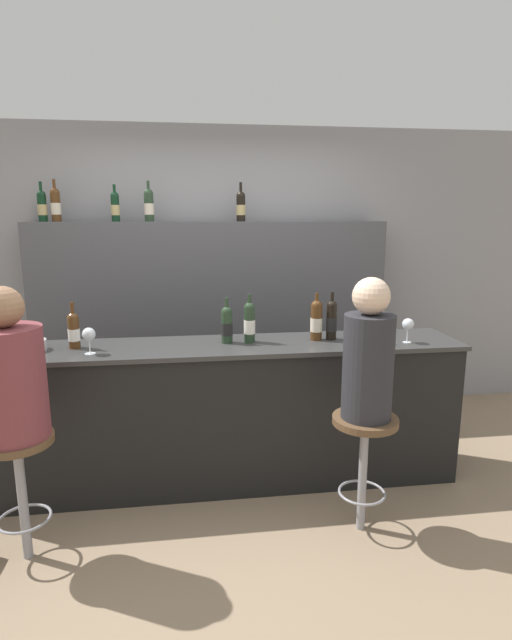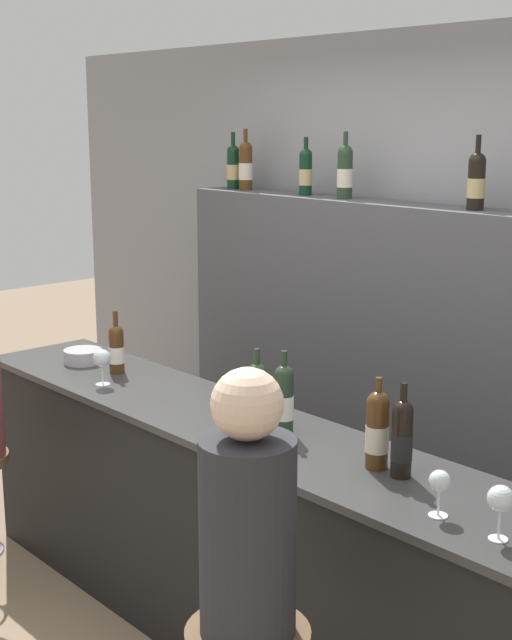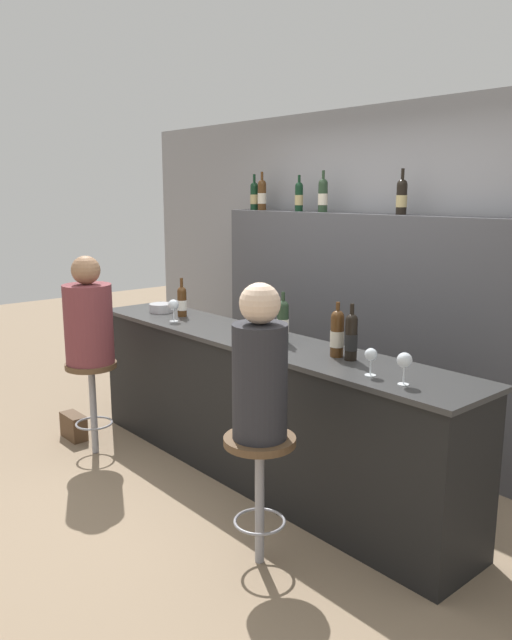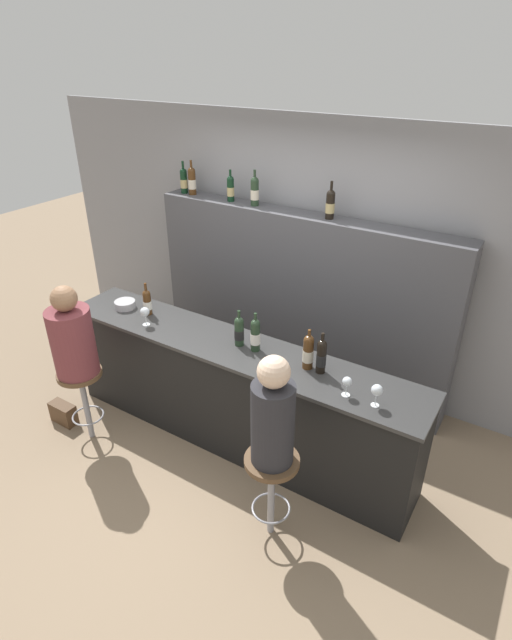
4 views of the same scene
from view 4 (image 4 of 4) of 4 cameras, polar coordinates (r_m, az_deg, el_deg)
The scene contains 23 objects.
ground_plane at distance 4.47m, azimuth -4.43°, elevation -15.21°, with size 16.00×16.00×0.00m, color #8C755B.
wall_back at distance 4.95m, azimuth 6.31°, elevation 7.34°, with size 6.40×0.05×2.60m.
bar_counter at distance 4.30m, azimuth -2.61°, elevation -8.46°, with size 3.25×0.56×0.99m.
back_bar_cabinet at distance 4.93m, azimuth 4.88°, elevation 2.08°, with size 3.05×0.28×1.77m.
wine_bottle_counter_0 at distance 4.53m, azimuth -12.33°, elevation 2.04°, with size 0.07×0.07×0.30m.
wine_bottle_counter_1 at distance 3.97m, azimuth -1.94°, elevation -1.25°, with size 0.08×0.08×0.31m.
wine_bottle_counter_2 at distance 3.89m, azimuth -0.08°, elevation -1.69°, with size 0.08×0.08×0.33m.
wine_bottle_counter_3 at distance 3.70m, azimuth 5.99°, elevation -3.61°, with size 0.08×0.08×0.33m.
wine_bottle_counter_4 at distance 3.66m, azimuth 7.48°, elevation -4.10°, with size 0.07×0.07×0.33m.
wine_bottle_backbar_0 at distance 5.31m, azimuth -8.25°, elevation 15.51°, with size 0.07×0.07×0.32m.
wine_bottle_backbar_1 at distance 5.24m, azimuth -7.33°, elevation 15.51°, with size 0.08×0.08×0.34m.
wine_bottle_backbar_2 at distance 4.96m, azimuth -2.92°, elevation 14.80°, with size 0.07×0.07×0.30m.
wine_bottle_backbar_3 at distance 4.81m, azimuth -0.15°, elevation 14.53°, with size 0.08×0.08×0.33m.
wine_bottle_backbar_4 at distance 4.46m, azimuth 8.49°, elevation 12.97°, with size 0.08×0.08×0.33m.
wine_glass_0 at distance 4.36m, azimuth -12.59°, elevation 0.87°, with size 0.08×0.08×0.17m.
wine_glass_1 at distance 3.47m, azimuth 10.36°, elevation -7.01°, with size 0.07×0.07×0.15m.
wine_glass_2 at distance 3.41m, azimuth 13.65°, elevation -7.84°, with size 0.08×0.08×0.17m.
metal_bowl at distance 4.73m, azimuth -14.74°, elevation 1.73°, with size 0.19×0.19×0.07m.
bar_stool_left at distance 4.54m, azimuth -19.26°, elevation -7.19°, with size 0.37×0.37×0.70m.
guest_seated_left at distance 4.29m, azimuth -20.30°, elevation -1.88°, with size 0.35×0.35×0.79m.
bar_stool_right at distance 3.54m, azimuth 1.79°, elevation -17.34°, with size 0.37×0.37×0.70m.
guest_seated_right at distance 3.19m, azimuth 1.93°, elevation -10.93°, with size 0.28×0.28×0.80m.
handbag at distance 5.05m, azimuth -21.15°, elevation -9.89°, with size 0.26×0.12×0.20m.
Camera 4 is at (1.99, -2.53, 3.10)m, focal length 28.00 mm.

